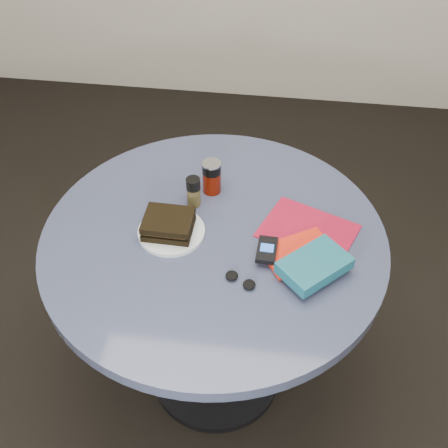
# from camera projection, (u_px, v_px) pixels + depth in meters

# --- Properties ---
(ground) EXTENTS (4.00, 4.00, 0.00)m
(ground) POSITION_uv_depth(u_px,v_px,m) (216.00, 373.00, 2.14)
(ground) COLOR black
(ground) RESTS_ON ground
(table) EXTENTS (1.00, 1.00, 0.75)m
(table) POSITION_uv_depth(u_px,v_px,m) (214.00, 272.00, 1.73)
(table) COLOR black
(table) RESTS_ON ground
(plate) EXTENTS (0.23, 0.23, 0.01)m
(plate) POSITION_uv_depth(u_px,v_px,m) (171.00, 232.00, 1.62)
(plate) COLOR white
(plate) RESTS_ON table
(sandwich) EXTENTS (0.14, 0.12, 0.05)m
(sandwich) POSITION_uv_depth(u_px,v_px,m) (168.00, 224.00, 1.60)
(sandwich) COLOR black
(sandwich) RESTS_ON plate
(soda_can) EXTENTS (0.06, 0.06, 0.11)m
(soda_can) POSITION_uv_depth(u_px,v_px,m) (212.00, 177.00, 1.72)
(soda_can) COLOR #661305
(soda_can) RESTS_ON table
(pepper_grinder) EXTENTS (0.05, 0.05, 0.10)m
(pepper_grinder) POSITION_uv_depth(u_px,v_px,m) (194.00, 192.00, 1.68)
(pepper_grinder) COLOR brown
(pepper_grinder) RESTS_ON table
(magazine) EXTENTS (0.31, 0.28, 0.00)m
(magazine) POSITION_uv_depth(u_px,v_px,m) (308.00, 231.00, 1.63)
(magazine) COLOR maroon
(magazine) RESTS_ON table
(red_book) EXTENTS (0.23, 0.20, 0.02)m
(red_book) POSITION_uv_depth(u_px,v_px,m) (299.00, 253.00, 1.55)
(red_book) COLOR red
(red_book) RESTS_ON magazine
(novel) EXTENTS (0.21, 0.21, 0.04)m
(novel) POSITION_uv_depth(u_px,v_px,m) (314.00, 265.00, 1.48)
(novel) COLOR #155568
(novel) RESTS_ON red_book
(mp3_player) EXTENTS (0.06, 0.10, 0.02)m
(mp3_player) POSITION_uv_depth(u_px,v_px,m) (267.00, 250.00, 1.54)
(mp3_player) COLOR black
(mp3_player) RESTS_ON red_book
(headphones) EXTENTS (0.10, 0.07, 0.02)m
(headphones) POSITION_uv_depth(u_px,v_px,m) (240.00, 280.00, 1.49)
(headphones) COLOR black
(headphones) RESTS_ON table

